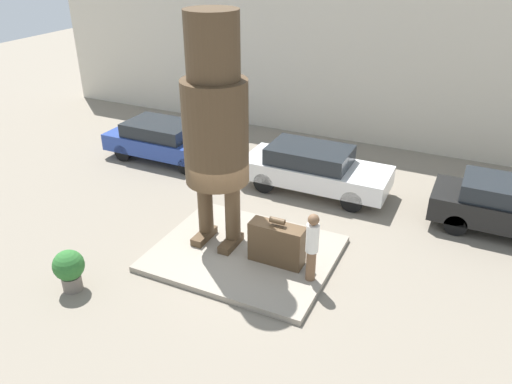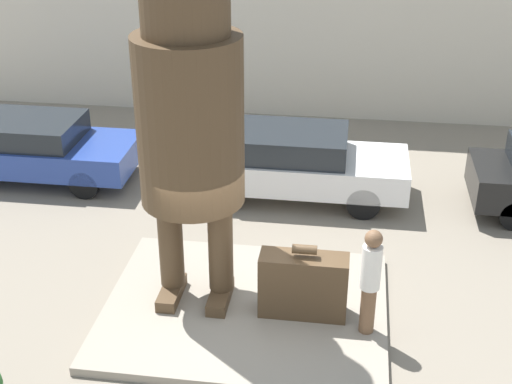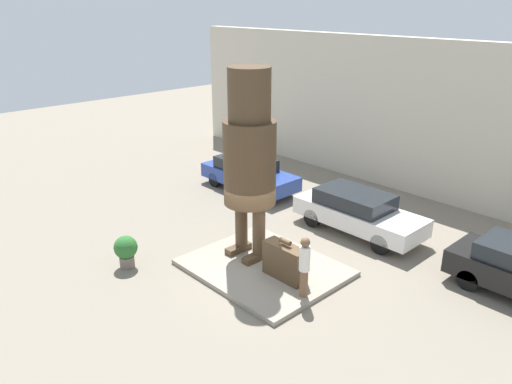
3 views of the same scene
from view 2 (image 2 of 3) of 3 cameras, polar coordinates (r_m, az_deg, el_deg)
The scene contains 7 objects.
ground_plane at distance 11.97m, azimuth -0.85°, elevation -9.64°, with size 60.00×60.00×0.00m, color gray.
pedestal at distance 11.92m, azimuth -0.85°, elevation -9.34°, with size 4.61×3.77×0.15m.
statue_figure at distance 10.55m, azimuth -5.39°, elevation 7.56°, with size 1.62×1.62×5.98m.
giant_suitcase at distance 11.42m, azimuth 3.81°, elevation -7.42°, with size 1.40×0.49×1.28m.
tourist at distance 10.91m, azimuth 9.14°, elevation -6.78°, with size 0.31×0.31×1.80m.
parked_car_blue at distance 16.88m, azimuth -17.40°, elevation 3.50°, with size 4.53×1.88×1.42m.
parked_car_white at distance 15.26m, azimuth 2.95°, elevation 2.46°, with size 4.75×1.83×1.51m.
Camera 2 is at (1.53, -9.48, 7.14)m, focal length 50.00 mm.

